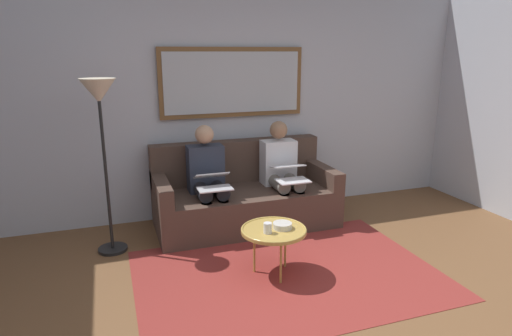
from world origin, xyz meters
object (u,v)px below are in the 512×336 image
at_px(laptop_white, 290,172).
at_px(standing_lamp, 100,111).
at_px(laptop_silver, 213,181).
at_px(cup, 268,228).
at_px(framed_mirror, 233,82).
at_px(person_left, 281,169).
at_px(person_right, 208,176).
at_px(couch, 244,196).
at_px(bowl, 282,226).
at_px(coffee_table, 274,231).

distance_m(laptop_white, standing_lamp, 2.00).
bearing_deg(laptop_silver, cup, 103.36).
xyz_separation_m(cup, laptop_white, (-0.62, -0.97, 0.17)).
height_order(framed_mirror, person_left, framed_mirror).
xyz_separation_m(cup, standing_lamp, (1.24, -1.01, 0.90)).
height_order(person_right, laptop_silver, person_right).
height_order(cup, laptop_silver, laptop_silver).
bearing_deg(framed_mirror, laptop_silver, 58.72).
bearing_deg(couch, laptop_white, 143.93).
bearing_deg(framed_mirror, person_right, 47.21).
height_order(bowl, laptop_silver, laptop_silver).
height_order(laptop_silver, standing_lamp, standing_lamp).
distance_m(bowl, laptop_silver, 1.01).
xyz_separation_m(cup, person_left, (-0.62, -1.21, 0.14)).
distance_m(coffee_table, standing_lamp, 1.89).
relative_size(couch, bowl, 12.01).
bearing_deg(laptop_silver, coffee_table, 108.65).
bearing_deg(laptop_white, bowl, 63.20).
distance_m(couch, laptop_white, 0.61).
relative_size(cup, laptop_silver, 0.26).
xyz_separation_m(framed_mirror, bowl, (0.04, 1.61, -1.10)).
xyz_separation_m(framed_mirror, coffee_table, (0.12, 1.61, -1.14)).
xyz_separation_m(person_left, person_right, (0.85, 0.00, 0.00)).
height_order(coffee_table, person_left, person_left).
bearing_deg(laptop_silver, couch, -143.96).
relative_size(laptop_white, standing_lamp, 0.23).
relative_size(person_left, standing_lamp, 0.69).
relative_size(couch, laptop_silver, 5.75).
relative_size(couch, person_left, 1.73).
bearing_deg(person_right, laptop_white, 164.18).
distance_m(bowl, standing_lamp, 1.93).
bearing_deg(person_left, laptop_white, 90.00).
bearing_deg(bowl, laptop_silver, -67.28).
relative_size(framed_mirror, standing_lamp, 1.01).
distance_m(cup, standing_lamp, 1.84).
distance_m(framed_mirror, laptop_white, 1.22).
relative_size(person_left, person_right, 1.00).
height_order(cup, person_left, person_left).
xyz_separation_m(laptop_silver, standing_lamp, (1.01, -0.04, 0.75)).
height_order(bowl, laptop_white, laptop_white).
distance_m(framed_mirror, cup, 1.99).
distance_m(coffee_table, bowl, 0.09).
bearing_deg(person_right, person_left, 180.00).
distance_m(coffee_table, person_right, 1.21).
height_order(framed_mirror, cup, framed_mirror).
bearing_deg(cup, coffee_table, -143.65).
bearing_deg(person_right, couch, -170.82).
distance_m(cup, person_left, 1.36).
distance_m(couch, bowl, 1.23).
relative_size(bowl, person_left, 0.14).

